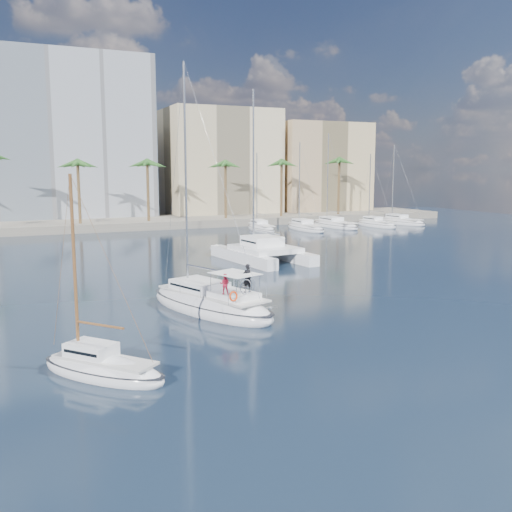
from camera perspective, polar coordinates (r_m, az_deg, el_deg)
name	(u,v)px	position (r m, az deg, el deg)	size (l,w,h in m)	color
ground	(281,319)	(35.63, 2.54, -6.28)	(160.00, 160.00, 0.00)	black
quay	(110,224)	(93.47, -14.39, 3.14)	(120.00, 14.00, 1.20)	gray
building_modern	(21,140)	(103.96, -22.46, 10.69)	(42.00, 16.00, 28.00)	silver
building_beige	(220,165)	(107.51, -3.64, 9.10)	(20.00, 14.00, 20.00)	beige
building_tan_right	(319,170)	(114.25, 6.28, 8.53)	(18.00, 12.00, 18.00)	tan
palm_centre	(112,162)	(89.14, -14.18, 9.12)	(3.60, 3.60, 12.30)	brown
palm_right	(311,163)	(100.74, 5.49, 9.26)	(3.60, 3.60, 12.30)	brown
main_sloop	(210,303)	(37.43, -4.62, -4.74)	(7.23, 11.91, 16.86)	white
small_sloop	(102,368)	(26.88, -15.16, -10.77)	(5.85, 6.43, 9.54)	white
catamaran	(263,250)	(57.56, 0.69, 0.64)	(7.08, 12.26, 17.08)	white
seagull	(270,308)	(36.87, 1.37, -5.24)	(1.10, 0.47, 0.20)	silver
moored_yacht_a	(261,231)	(85.96, 0.52, 2.54)	(2.72, 9.35, 11.90)	white
moored_yacht_b	(305,230)	(87.08, 4.96, 2.59)	(3.14, 10.78, 13.72)	white
moored_yacht_c	(335,227)	(92.07, 7.91, 2.87)	(3.55, 12.21, 15.54)	white
moored_yacht_d	(376,227)	(94.03, 11.93, 2.88)	(2.72, 9.35, 11.90)	white
moored_yacht_e	(401,224)	(99.52, 14.29, 3.11)	(3.14, 10.78, 13.72)	white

